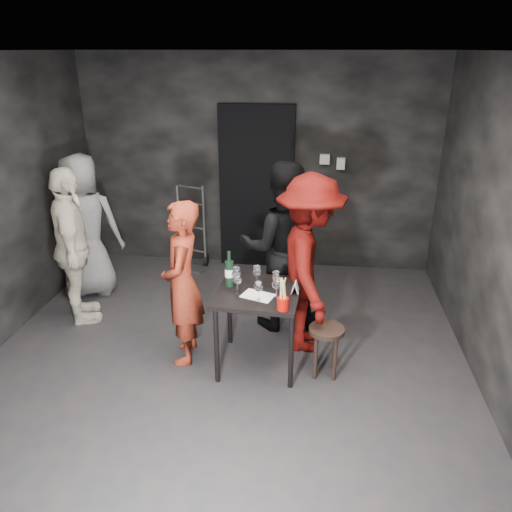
# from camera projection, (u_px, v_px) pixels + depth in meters

# --- Properties ---
(floor) EXTENTS (4.50, 5.00, 0.02)m
(floor) POSITION_uv_depth(u_px,v_px,m) (223.00, 369.00, 4.57)
(floor) COLOR black
(floor) RESTS_ON ground
(ceiling) EXTENTS (4.50, 5.00, 0.02)m
(ceiling) POSITION_uv_depth(u_px,v_px,m) (214.00, 51.00, 3.54)
(ceiling) COLOR silver
(ceiling) RESTS_ON ground
(wall_back) EXTENTS (4.50, 0.04, 2.70)m
(wall_back) POSITION_uv_depth(u_px,v_px,m) (257.00, 164.00, 6.34)
(wall_back) COLOR black
(wall_back) RESTS_ON ground
(wall_front) EXTENTS (4.50, 0.04, 2.70)m
(wall_front) POSITION_uv_depth(u_px,v_px,m) (83.00, 466.00, 1.77)
(wall_front) COLOR black
(wall_front) RESTS_ON ground
(wall_right) EXTENTS (0.04, 5.00, 2.70)m
(wall_right) POSITION_uv_depth(u_px,v_px,m) (509.00, 243.00, 3.79)
(wall_right) COLOR black
(wall_right) RESTS_ON ground
(doorway) EXTENTS (0.95, 0.10, 2.10)m
(doorway) POSITION_uv_depth(u_px,v_px,m) (256.00, 189.00, 6.40)
(doorway) COLOR black
(doorway) RESTS_ON ground
(wallbox_upper) EXTENTS (0.12, 0.06, 0.12)m
(wallbox_upper) POSITION_uv_depth(u_px,v_px,m) (325.00, 159.00, 6.16)
(wallbox_upper) COLOR #B7B7B2
(wallbox_upper) RESTS_ON wall_back
(wallbox_lower) EXTENTS (0.10, 0.06, 0.14)m
(wallbox_lower) POSITION_uv_depth(u_px,v_px,m) (341.00, 164.00, 6.16)
(wallbox_lower) COLOR #B7B7B2
(wallbox_lower) RESTS_ON wall_back
(hand_truck) EXTENTS (0.37, 0.32, 1.11)m
(hand_truck) POSITION_uv_depth(u_px,v_px,m) (192.00, 252.00, 6.63)
(hand_truck) COLOR #B2B2B7
(hand_truck) RESTS_ON floor
(tasting_table) EXTENTS (0.72, 0.72, 0.75)m
(tasting_table) POSITION_uv_depth(u_px,v_px,m) (258.00, 301.00, 4.41)
(tasting_table) COLOR black
(tasting_table) RESTS_ON floor
(stool) EXTENTS (0.31, 0.31, 0.47)m
(stool) POSITION_uv_depth(u_px,v_px,m) (326.00, 339.00, 4.37)
(stool) COLOR black
(stool) RESTS_ON floor
(server_red) EXTENTS (0.46, 0.62, 1.57)m
(server_red) POSITION_uv_depth(u_px,v_px,m) (182.00, 282.00, 4.46)
(server_red) COLOR maroon
(server_red) RESTS_ON floor
(woman_black) EXTENTS (1.07, 0.71, 2.03)m
(woman_black) POSITION_uv_depth(u_px,v_px,m) (281.00, 234.00, 4.95)
(woman_black) COLOR black
(woman_black) RESTS_ON floor
(man_maroon) EXTENTS (0.77, 1.34, 1.96)m
(man_maroon) POSITION_uv_depth(u_px,v_px,m) (310.00, 253.00, 4.58)
(man_maroon) COLOR #460704
(man_maroon) RESTS_ON floor
(bystander_cream) EXTENTS (0.97, 1.19, 1.84)m
(bystander_cream) POSITION_uv_depth(u_px,v_px,m) (71.00, 240.00, 5.06)
(bystander_cream) COLOR beige
(bystander_cream) RESTS_ON floor
(bystander_grey) EXTENTS (0.95, 0.60, 1.85)m
(bystander_grey) POSITION_uv_depth(u_px,v_px,m) (84.00, 219.00, 5.67)
(bystander_grey) COLOR slate
(bystander_grey) RESTS_ON floor
(tasting_mat) EXTENTS (0.31, 0.26, 0.00)m
(tasting_mat) POSITION_uv_depth(u_px,v_px,m) (258.00, 296.00, 4.28)
(tasting_mat) COLOR white
(tasting_mat) RESTS_ON tasting_table
(wine_glass_a) EXTENTS (0.08, 0.08, 0.20)m
(wine_glass_a) POSITION_uv_depth(u_px,v_px,m) (237.00, 283.00, 4.29)
(wine_glass_a) COLOR white
(wine_glass_a) RESTS_ON tasting_table
(wine_glass_b) EXTENTS (0.10, 0.10, 0.21)m
(wine_glass_b) POSITION_uv_depth(u_px,v_px,m) (236.00, 276.00, 4.41)
(wine_glass_b) COLOR white
(wine_glass_b) RESTS_ON tasting_table
(wine_glass_c) EXTENTS (0.10, 0.10, 0.21)m
(wine_glass_c) POSITION_uv_depth(u_px,v_px,m) (257.00, 275.00, 4.43)
(wine_glass_c) COLOR white
(wine_glass_c) RESTS_ON tasting_table
(wine_glass_d) EXTENTS (0.08, 0.08, 0.19)m
(wine_glass_d) POSITION_uv_depth(u_px,v_px,m) (258.00, 290.00, 4.17)
(wine_glass_d) COLOR white
(wine_glass_d) RESTS_ON tasting_table
(wine_glass_e) EXTENTS (0.09, 0.09, 0.21)m
(wine_glass_e) POSITION_uv_depth(u_px,v_px,m) (276.00, 287.00, 4.20)
(wine_glass_e) COLOR white
(wine_glass_e) RESTS_ON tasting_table
(wine_glass_f) EXTENTS (0.08, 0.08, 0.19)m
(wine_glass_f) POSITION_uv_depth(u_px,v_px,m) (276.00, 280.00, 4.36)
(wine_glass_f) COLOR white
(wine_glass_f) RESTS_ON tasting_table
(wine_bottle) EXTENTS (0.08, 0.08, 0.33)m
(wine_bottle) POSITION_uv_depth(u_px,v_px,m) (229.00, 273.00, 4.42)
(wine_bottle) COLOR black
(wine_bottle) RESTS_ON tasting_table
(breadstick_cup) EXTENTS (0.10, 0.10, 0.30)m
(breadstick_cup) POSITION_uv_depth(u_px,v_px,m) (283.00, 295.00, 4.01)
(breadstick_cup) COLOR #A70A05
(breadstick_cup) RESTS_ON tasting_table
(reserved_card) EXTENTS (0.08, 0.12, 0.09)m
(reserved_card) POSITION_uv_depth(u_px,v_px,m) (294.00, 287.00, 4.34)
(reserved_card) COLOR white
(reserved_card) RESTS_ON tasting_table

